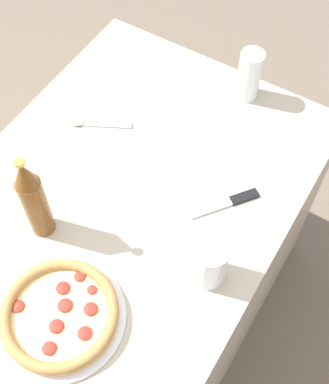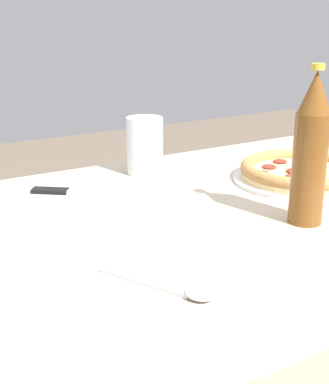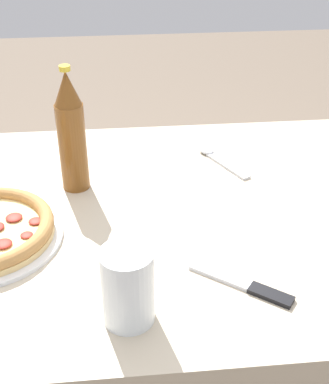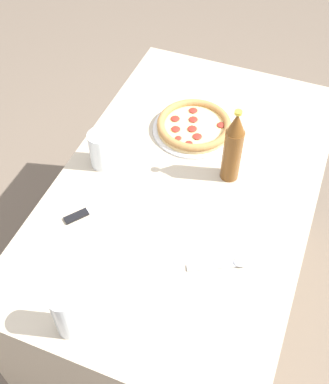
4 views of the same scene
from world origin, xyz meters
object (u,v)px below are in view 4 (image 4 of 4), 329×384
object	(u,v)px
glass_cola	(66,314)
beer_bottle	(233,147)
pizza_margherita	(194,126)
glass_orange_juice	(102,151)
spoon	(226,264)
knife	(90,210)

from	to	relation	value
glass_cola	beer_bottle	xyz separation A→B (m)	(-0.63, 0.22, 0.05)
pizza_margherita	glass_orange_juice	size ratio (longest dim) A/B	2.27
glass_orange_juice	spoon	xyz separation A→B (m)	(0.22, 0.48, -0.05)
beer_bottle	spoon	xyz separation A→B (m)	(0.32, 0.09, -0.12)
beer_bottle	knife	xyz separation A→B (m)	(0.29, -0.34, -0.12)
spoon	glass_cola	bearing A→B (deg)	-44.35
glass_orange_juice	beer_bottle	size ratio (longest dim) A/B	0.47
pizza_margherita	glass_cola	world-z (taller)	glass_cola
beer_bottle	pizza_margherita	bearing A→B (deg)	-132.59
glass_cola	spoon	bearing A→B (deg)	135.65
spoon	pizza_margherita	bearing A→B (deg)	-151.47
beer_bottle	knife	world-z (taller)	beer_bottle
pizza_margherita	glass_orange_juice	xyz separation A→B (m)	(0.25, -0.22, 0.04)
glass_orange_juice	beer_bottle	distance (m)	0.41
beer_bottle	knife	distance (m)	0.46
glass_orange_juice	beer_bottle	world-z (taller)	beer_bottle
knife	glass_orange_juice	bearing A→B (deg)	-165.35
knife	spoon	bearing A→B (deg)	85.63
pizza_margherita	glass_cola	size ratio (longest dim) A/B	1.87
knife	spoon	world-z (taller)	spoon
glass_cola	knife	distance (m)	0.38
glass_cola	spoon	world-z (taller)	glass_cola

